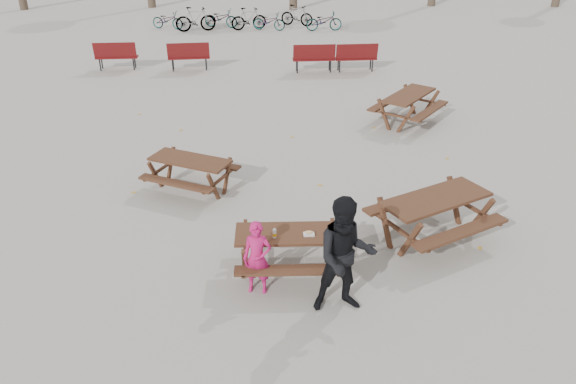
{
  "coord_description": "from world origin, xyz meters",
  "views": [
    {
      "loc": [
        -0.27,
        -7.83,
        5.7
      ],
      "look_at": [
        0.0,
        1.0,
        1.0
      ],
      "focal_mm": 35.0,
      "sensor_mm": 36.0,
      "label": 1
    }
  ],
  "objects_px": {
    "food_tray": "(309,234)",
    "child": "(257,258)",
    "picnic_table_east": "(433,218)",
    "picnic_table_north": "(191,175)",
    "adult": "(346,256)",
    "soda_bottle": "(275,234)",
    "main_picnic_table": "(290,242)",
    "picnic_table_far": "(408,108)"
  },
  "relations": [
    {
      "from": "food_tray",
      "to": "child",
      "type": "relative_size",
      "value": 0.14
    },
    {
      "from": "picnic_table_east",
      "to": "picnic_table_north",
      "type": "bearing_deg",
      "value": 127.88
    },
    {
      "from": "food_tray",
      "to": "adult",
      "type": "xyz_separation_m",
      "value": [
        0.49,
        -0.88,
        0.17
      ]
    },
    {
      "from": "food_tray",
      "to": "adult",
      "type": "distance_m",
      "value": 1.02
    },
    {
      "from": "soda_bottle",
      "to": "main_picnic_table",
      "type": "bearing_deg",
      "value": 29.65
    },
    {
      "from": "food_tray",
      "to": "picnic_table_east",
      "type": "height_order",
      "value": "picnic_table_east"
    },
    {
      "from": "picnic_table_far",
      "to": "soda_bottle",
      "type": "bearing_deg",
      "value": -170.16
    },
    {
      "from": "picnic_table_north",
      "to": "soda_bottle",
      "type": "bearing_deg",
      "value": -35.71
    },
    {
      "from": "main_picnic_table",
      "to": "food_tray",
      "type": "bearing_deg",
      "value": -16.41
    },
    {
      "from": "food_tray",
      "to": "picnic_table_far",
      "type": "height_order",
      "value": "picnic_table_far"
    },
    {
      "from": "child",
      "to": "adult",
      "type": "distance_m",
      "value": 1.44
    },
    {
      "from": "food_tray",
      "to": "child",
      "type": "bearing_deg",
      "value": -153.52
    },
    {
      "from": "adult",
      "to": "picnic_table_east",
      "type": "distance_m",
      "value": 2.73
    },
    {
      "from": "food_tray",
      "to": "picnic_table_far",
      "type": "xyz_separation_m",
      "value": [
        3.22,
        7.06,
        -0.38
      ]
    },
    {
      "from": "food_tray",
      "to": "soda_bottle",
      "type": "bearing_deg",
      "value": -174.66
    },
    {
      "from": "main_picnic_table",
      "to": "child",
      "type": "height_order",
      "value": "child"
    },
    {
      "from": "child",
      "to": "picnic_table_far",
      "type": "height_order",
      "value": "child"
    },
    {
      "from": "child",
      "to": "main_picnic_table",
      "type": "bearing_deg",
      "value": 51.06
    },
    {
      "from": "picnic_table_north",
      "to": "picnic_table_far",
      "type": "bearing_deg",
      "value": 60.48
    },
    {
      "from": "picnic_table_far",
      "to": "main_picnic_table",
      "type": "bearing_deg",
      "value": -169.02
    },
    {
      "from": "soda_bottle",
      "to": "picnic_table_east",
      "type": "relative_size",
      "value": 0.08
    },
    {
      "from": "adult",
      "to": "food_tray",
      "type": "bearing_deg",
      "value": 114.71
    },
    {
      "from": "main_picnic_table",
      "to": "child",
      "type": "xyz_separation_m",
      "value": [
        -0.53,
        -0.51,
        0.05
      ]
    },
    {
      "from": "main_picnic_table",
      "to": "soda_bottle",
      "type": "height_order",
      "value": "soda_bottle"
    },
    {
      "from": "food_tray",
      "to": "picnic_table_north",
      "type": "bearing_deg",
      "value": 126.72
    },
    {
      "from": "soda_bottle",
      "to": "picnic_table_east",
      "type": "xyz_separation_m",
      "value": [
        2.92,
        1.09,
        -0.41
      ]
    },
    {
      "from": "adult",
      "to": "main_picnic_table",
      "type": "bearing_deg",
      "value": 125.11
    },
    {
      "from": "picnic_table_east",
      "to": "picnic_table_north",
      "type": "distance_m",
      "value": 5.14
    },
    {
      "from": "main_picnic_table",
      "to": "adult",
      "type": "height_order",
      "value": "adult"
    },
    {
      "from": "main_picnic_table",
      "to": "soda_bottle",
      "type": "xyz_separation_m",
      "value": [
        -0.25,
        -0.14,
        0.26
      ]
    },
    {
      "from": "adult",
      "to": "picnic_table_north",
      "type": "relative_size",
      "value": 1.11
    },
    {
      "from": "child",
      "to": "picnic_table_east",
      "type": "bearing_deg",
      "value": 31.62
    },
    {
      "from": "main_picnic_table",
      "to": "food_tray",
      "type": "height_order",
      "value": "food_tray"
    },
    {
      "from": "main_picnic_table",
      "to": "adult",
      "type": "xyz_separation_m",
      "value": [
        0.79,
        -0.97,
        0.37
      ]
    },
    {
      "from": "food_tray",
      "to": "soda_bottle",
      "type": "distance_m",
      "value": 0.57
    },
    {
      "from": "food_tray",
      "to": "picnic_table_east",
      "type": "relative_size",
      "value": 0.09
    },
    {
      "from": "child",
      "to": "picnic_table_far",
      "type": "distance_m",
      "value": 8.51
    },
    {
      "from": "main_picnic_table",
      "to": "food_tray",
      "type": "distance_m",
      "value": 0.38
    },
    {
      "from": "child",
      "to": "picnic_table_north",
      "type": "bearing_deg",
      "value": 120.08
    },
    {
      "from": "child",
      "to": "picnic_table_far",
      "type": "relative_size",
      "value": 0.65
    },
    {
      "from": "food_tray",
      "to": "picnic_table_north",
      "type": "relative_size",
      "value": 0.1
    },
    {
      "from": "main_picnic_table",
      "to": "picnic_table_east",
      "type": "xyz_separation_m",
      "value": [
        2.67,
        0.94,
        -0.15
      ]
    }
  ]
}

